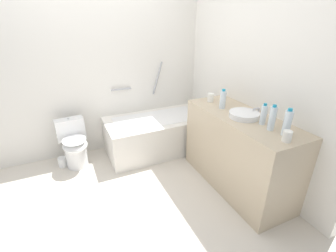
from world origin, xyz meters
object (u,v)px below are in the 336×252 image
sink_basin (244,115)px  drinking_glass_0 (222,101)px  water_bottle_2 (264,115)px  sink_faucet (258,112)px  water_bottle_3 (287,123)px  water_bottle_0 (223,99)px  water_bottle_1 (272,118)px  bathtub (158,133)px  drinking_glass_1 (287,136)px  toilet_paper_roll (63,162)px  toilet (74,145)px  drinking_glass_2 (211,98)px

sink_basin → drinking_glass_0: size_ratio=4.05×
sink_basin → water_bottle_2: bearing=-77.8°
sink_faucet → water_bottle_3: 0.51m
water_bottle_0 → water_bottle_1: size_ratio=0.92×
bathtub → water_bottle_3: (0.56, -1.68, 0.74)m
sink_basin → sink_faucet: size_ratio=2.07×
bathtub → drinking_glass_1: 1.96m
sink_basin → bathtub: bearing=113.0°
water_bottle_1 → toilet_paper_roll: bearing=138.8°
sink_faucet → water_bottle_2: (-0.14, -0.21, 0.07)m
sink_basin → water_bottle_2: 0.23m
sink_faucet → drinking_glass_1: size_ratio=1.55×
sink_basin → toilet: bearing=142.9°
water_bottle_2 → water_bottle_0: bearing=99.3°
toilet → drinking_glass_0: size_ratio=8.28×
water_bottle_3 → drinking_glass_1: bearing=-133.5°
sink_faucet → toilet_paper_roll: 2.59m
toilet → water_bottle_1: 2.45m
water_bottle_0 → drinking_glass_0: water_bottle_0 is taller
toilet → water_bottle_0: water_bottle_0 is taller
sink_basin → water_bottle_1: 0.36m
water_bottle_2 → bathtub: bearing=111.5°
drinking_glass_0 → drinking_glass_1: size_ratio=0.79×
sink_basin → drinking_glass_2: (-0.03, 0.58, 0.02)m
bathtub → water_bottle_3: bathtub is taller
sink_basin → water_bottle_2: (0.05, -0.21, 0.07)m
toilet_paper_roll → water_bottle_0: bearing=-28.3°
water_bottle_0 → toilet_paper_roll: (-1.83, 0.98, -0.94)m
bathtub → sink_faucet: size_ratio=9.86×
sink_faucet → water_bottle_2: bearing=-124.0°
toilet → water_bottle_3: water_bottle_3 is taller
drinking_glass_0 → drinking_glass_1: bearing=-94.5°
toilet → sink_basin: (1.69, -1.27, 0.62)m
bathtub → drinking_glass_2: bathtub is taller
bathtub → water_bottle_2: (0.56, -1.41, 0.72)m
drinking_glass_0 → water_bottle_0: bearing=-127.1°
sink_faucet → water_bottle_0: water_bottle_0 is taller
water_bottle_1 → toilet_paper_roll: water_bottle_1 is taller
water_bottle_3 → drinking_glass_1: (-0.09, -0.09, -0.07)m
bathtub → water_bottle_0: bathtub is taller
bathtub → drinking_glass_2: 1.03m
water_bottle_1 → drinking_glass_0: bearing=88.2°
toilet_paper_roll → water_bottle_2: bearing=-38.4°
drinking_glass_1 → toilet_paper_roll: 2.78m
toilet → water_bottle_3: 2.57m
water_bottle_3 → drinking_glass_1: size_ratio=2.60×
toilet → water_bottle_2: size_ratio=2.99×
bathtub → water_bottle_0: bearing=-61.9°
sink_basin → drinking_glass_0: drinking_glass_0 is taller
bathtub → sink_basin: bearing=-67.0°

